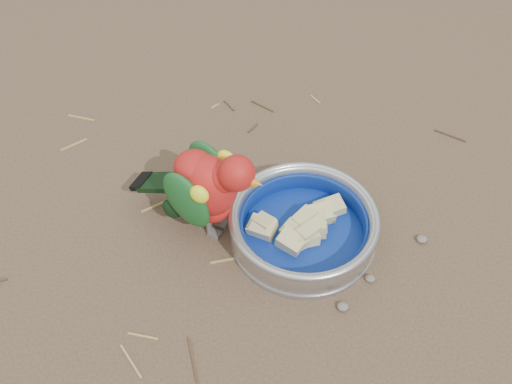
{
  "coord_description": "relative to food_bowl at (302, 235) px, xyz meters",
  "views": [
    {
      "loc": [
        0.04,
        -0.5,
        0.76
      ],
      "look_at": [
        0.04,
        0.11,
        0.08
      ],
      "focal_mm": 40.0,
      "sensor_mm": 36.0,
      "label": 1
    }
  ],
  "objects": [
    {
      "name": "food_bowl",
      "position": [
        0.0,
        0.0,
        0.0
      ],
      "size": [
        0.24,
        0.24,
        0.02
      ],
      "primitive_type": "cylinder",
      "color": "#B2B2BA",
      "rests_on": "ground"
    },
    {
      "name": "ground_debris",
      "position": [
        -0.16,
        -0.04,
        -0.01
      ],
      "size": [
        0.9,
        0.8,
        0.01
      ],
      "primitive_type": null,
      "color": "#A88E50",
      "rests_on": "ground"
    },
    {
      "name": "fruit_wedges",
      "position": [
        0.0,
        0.0,
        0.02
      ],
      "size": [
        0.14,
        0.14,
        0.03
      ],
      "primitive_type": null,
      "color": "#D2C386",
      "rests_on": "food_bowl"
    },
    {
      "name": "bowl_wall",
      "position": [
        0.0,
        0.0,
        0.03
      ],
      "size": [
        0.24,
        0.24,
        0.04
      ],
      "primitive_type": null,
      "color": "#B2B2BA",
      "rests_on": "food_bowl"
    },
    {
      "name": "ground",
      "position": [
        -0.12,
        -0.08,
        -0.01
      ],
      "size": [
        60.0,
        60.0,
        0.0
      ],
      "primitive_type": "plane",
      "color": "brown"
    },
    {
      "name": "lory_parrot",
      "position": [
        -0.15,
        0.03,
        0.08
      ],
      "size": [
        0.24,
        0.19,
        0.18
      ],
      "primitive_type": null,
      "rotation": [
        0.0,
        0.0,
        -2.03
      ],
      "color": "#AF1916",
      "rests_on": "ground"
    }
  ]
}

